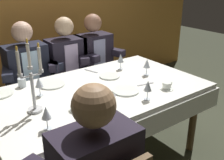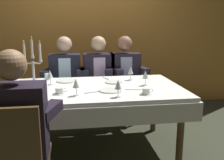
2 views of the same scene
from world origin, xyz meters
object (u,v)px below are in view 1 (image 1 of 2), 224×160
at_px(wine_glass_4, 148,86).
at_px(wine_glass_5, 39,82).
at_px(candelabra, 32,84).
at_px(dinner_plate_0, 110,76).
at_px(wine_glass_3, 121,59).
at_px(wine_glass_0, 46,113).
at_px(seated_diner_2, 66,61).
at_px(water_tumbler_0, 22,82).
at_px(coffee_cup_0, 76,106).
at_px(coffee_cup_1, 167,86).
at_px(seated_diner_3, 93,55).
at_px(wine_glass_6, 100,94).
at_px(dinner_plate_2, 0,94).
at_px(wine_glass_2, 147,64).
at_px(seated_diner_1, 27,69).
at_px(dinner_plate_3, 126,90).
at_px(dining_table, 98,101).
at_px(dinner_plate_1, 52,84).

relative_size(wine_glass_4, wine_glass_5, 1.00).
height_order(candelabra, dinner_plate_0, candelabra).
bearing_deg(wine_glass_4, wine_glass_3, 68.64).
height_order(candelabra, wine_glass_0, candelabra).
bearing_deg(seated_diner_2, water_tumbler_0, -146.52).
bearing_deg(coffee_cup_0, wine_glass_5, 107.17).
height_order(coffee_cup_1, seated_diner_3, seated_diner_3).
bearing_deg(seated_diner_3, wine_glass_6, -120.39).
bearing_deg(dinner_plate_2, wine_glass_2, -17.01).
bearing_deg(candelabra, seated_diner_1, 73.81).
bearing_deg(wine_glass_4, wine_glass_5, 138.73).
relative_size(wine_glass_5, seated_diner_2, 0.13).
xyz_separation_m(dinner_plate_3, wine_glass_6, (-0.34, -0.12, 0.11)).
height_order(water_tumbler_0, seated_diner_2, seated_diner_2).
bearing_deg(wine_glass_0, wine_glass_6, 4.48).
bearing_deg(seated_diner_3, wine_glass_2, -86.23).
bearing_deg(wine_glass_6, seated_diner_1, 96.96).
relative_size(wine_glass_6, coffee_cup_1, 1.24).
bearing_deg(seated_diner_3, wine_glass_0, -133.03).
bearing_deg(dinner_plate_0, wine_glass_6, -132.03).
xyz_separation_m(dining_table, wine_glass_0, (-0.62, -0.34, 0.23)).
relative_size(wine_glass_3, wine_glass_5, 1.00).
bearing_deg(wine_glass_4, dinner_plate_1, 123.85).
xyz_separation_m(dinner_plate_3, wine_glass_3, (0.31, 0.47, 0.11)).
relative_size(candelabra, seated_diner_3, 0.44).
height_order(dinner_plate_1, water_tumbler_0, water_tumbler_0).
bearing_deg(dining_table, water_tumbler_0, 138.84).
bearing_deg(coffee_cup_1, dinner_plate_1, 138.50).
relative_size(candelabra, wine_glass_5, 3.34).
xyz_separation_m(dinner_plate_3, seated_diner_2, (-0.02, 1.07, -0.01)).
bearing_deg(dining_table, wine_glass_2, -0.07).
bearing_deg(wine_glass_0, coffee_cup_0, 22.68).
relative_size(wine_glass_0, wine_glass_6, 1.00).
height_order(dinner_plate_1, dinner_plate_2, same).
bearing_deg(wine_glass_3, wine_glass_0, -150.43).
relative_size(dinner_plate_2, dinner_plate_3, 0.94).
bearing_deg(wine_glass_6, wine_glass_4, -15.36).
distance_m(wine_glass_5, seated_diner_1, 0.73).
relative_size(dinner_plate_1, wine_glass_3, 1.48).
height_order(wine_glass_6, coffee_cup_1, wine_glass_6).
bearing_deg(dinner_plate_2, wine_glass_3, -5.29).
xyz_separation_m(dinner_plate_0, coffee_cup_0, (-0.59, -0.40, 0.02)).
relative_size(candelabra, wine_glass_6, 3.34).
bearing_deg(wine_glass_5, water_tumbler_0, 101.56).
bearing_deg(water_tumbler_0, wine_glass_6, -65.69).
relative_size(wine_glass_0, wine_glass_3, 1.00).
relative_size(dinner_plate_0, wine_glass_4, 1.24).
xyz_separation_m(wine_glass_0, wine_glass_2, (1.20, 0.34, 0.00)).
relative_size(dinner_plate_0, coffee_cup_0, 1.54).
relative_size(candelabra, dinner_plate_0, 2.68).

